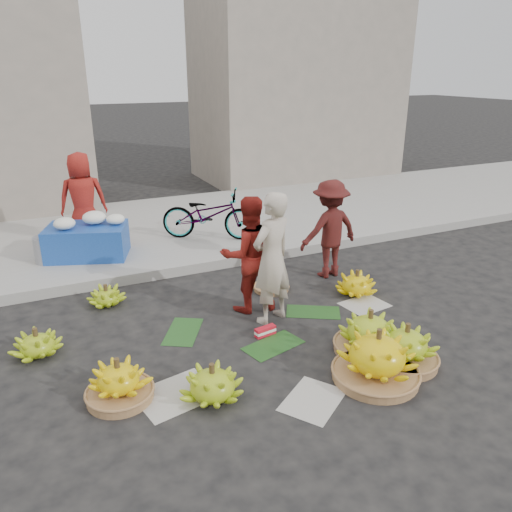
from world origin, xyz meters
name	(u,v)px	position (x,y,z in m)	size (l,w,h in m)	color
ground	(273,335)	(0.00, 0.00, 0.00)	(80.00, 80.00, 0.00)	black
curb	(207,264)	(0.00, 2.20, 0.07)	(40.00, 0.25, 0.15)	gray
sidewalk	(169,227)	(0.00, 4.30, 0.06)	(40.00, 4.00, 0.12)	gray
building_right	(296,81)	(4.50, 7.70, 2.50)	(5.00, 3.00, 5.00)	gray
newspaper_scatter	(309,372)	(0.00, -0.80, 0.00)	(3.20, 1.80, 0.00)	#BCB7AE
banana_leaves	(258,329)	(-0.10, 0.20, 0.00)	(2.00, 1.00, 0.00)	#194717
banana_bunch_0	(119,382)	(-1.78, -0.45, 0.18)	(0.68, 0.68, 0.42)	olive
banana_bunch_1	(212,383)	(-1.01, -0.79, 0.16)	(0.60, 0.60, 0.36)	#7FA818
banana_bunch_2	(377,357)	(0.52, -1.16, 0.24)	(0.94, 0.94, 0.54)	olive
banana_bunch_3	(406,347)	(0.95, -1.07, 0.20)	(0.67, 0.67, 0.46)	olive
banana_bunch_4	(369,333)	(0.76, -0.72, 0.21)	(0.72, 0.72, 0.48)	olive
banana_bunch_5	(357,284)	(1.49, 0.52, 0.15)	(0.69, 0.69, 0.35)	yellow
banana_bunch_6	(37,344)	(-2.42, 0.66, 0.13)	(0.61, 0.61, 0.31)	#7FA818
banana_bunch_7	(106,296)	(-1.57, 1.58, 0.11)	(0.42, 0.42, 0.28)	#7FA818
basket_spare	(271,288)	(0.52, 1.11, 0.03)	(0.47, 0.47, 0.05)	olive
incense_stack	(265,331)	(-0.08, 0.03, 0.06)	(0.25, 0.08, 0.10)	red
vendor_cream	(272,259)	(0.14, 0.35, 0.78)	(0.57, 0.37, 1.56)	beige
vendor_red	(249,255)	(0.02, 0.73, 0.72)	(0.70, 0.54, 1.44)	#A52319
man_striped	(330,229)	(1.49, 1.23, 0.70)	(0.90, 0.52, 1.40)	maroon
flower_table	(88,239)	(-1.57, 3.14, 0.40)	(1.33, 1.06, 0.67)	#17409B
grey_bucket	(46,250)	(-2.16, 3.15, 0.31)	(0.34, 0.34, 0.39)	gray
flower_vendor	(83,199)	(-1.50, 3.79, 0.86)	(0.73, 0.47, 1.49)	#A52319
bicycle	(209,215)	(0.39, 3.18, 0.54)	(1.58, 0.55, 0.83)	gray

